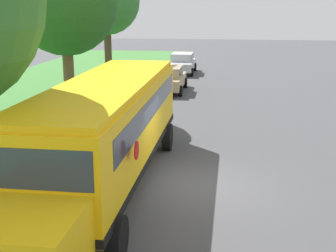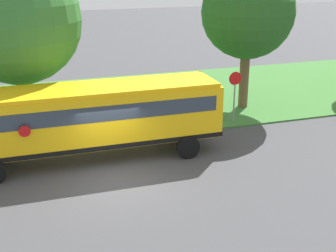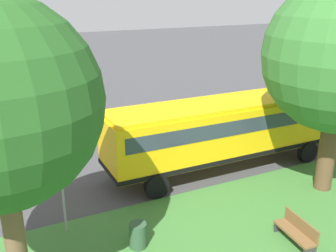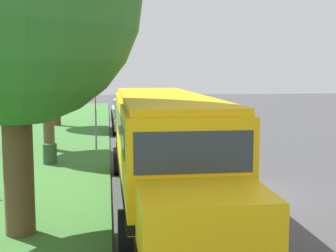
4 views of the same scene
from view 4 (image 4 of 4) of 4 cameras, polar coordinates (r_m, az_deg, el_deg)
name	(u,v)px [view 4 (image 4 of 4)]	position (r m, az deg, el deg)	size (l,w,h in m)	color
ground_plane	(239,194)	(15.01, 8.66, -8.21)	(120.00, 120.00, 0.00)	#424244
school_bus	(163,138)	(13.57, -0.63, -1.44)	(2.84, 12.42, 3.16)	yellow
car_tan_nearest	(128,118)	(29.41, -4.87, 0.96)	(2.02, 4.40, 1.56)	tan
car_silver_middle	(124,108)	(37.43, -5.41, 2.21)	(2.02, 4.40, 1.56)	#B7B7BC
oak_tree_roadside_mid	(48,38)	(22.86, -14.45, 10.36)	(5.02, 5.02, 7.88)	brown
oak_tree_far_end	(55,48)	(32.88, -13.60, 9.26)	(4.55, 4.55, 7.76)	#4C3826
stop_sign	(96,118)	(21.17, -8.80, 0.95)	(0.08, 0.68, 2.74)	gray
trash_bin	(50,155)	(19.63, -14.19, -3.43)	(0.56, 0.56, 0.90)	#2D4C33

